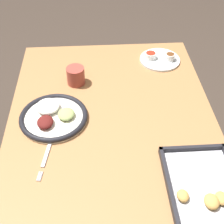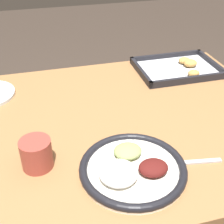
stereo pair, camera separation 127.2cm
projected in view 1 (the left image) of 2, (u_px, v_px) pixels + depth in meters
ground_plane at (112, 214)px, 1.67m from camera, size 8.00×8.00×0.00m
dining_table at (112, 139)px, 1.26m from camera, size 1.05×0.78×0.72m
dinner_plate at (53, 116)px, 1.17m from camera, size 0.26×0.26×0.04m
fork at (47, 152)px, 1.05m from camera, size 0.21×0.05×0.00m
saucer_plate at (160, 58)px, 1.45m from camera, size 0.19×0.19×0.04m
baking_tray at (204, 189)px, 0.94m from camera, size 0.31×0.23×0.04m
drinking_cup at (76, 76)px, 1.31m from camera, size 0.08×0.08×0.08m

